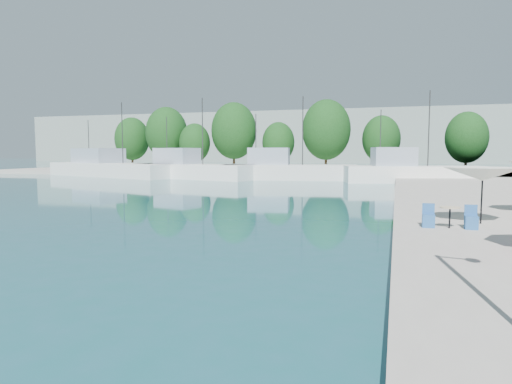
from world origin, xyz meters
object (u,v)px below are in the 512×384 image
(trawler_01, at_px, (110,168))
(trawler_02, at_px, (190,170))
(umbrella_white, at_px, (483,174))
(trawler_04, at_px, (410,173))
(trawler_03, at_px, (285,171))

(trawler_01, bearing_deg, trawler_02, 11.73)
(trawler_02, distance_m, umbrella_white, 43.25)
(trawler_02, bearing_deg, trawler_04, 16.30)
(trawler_01, relative_size, trawler_03, 1.39)
(trawler_02, xyz_separation_m, umbrella_white, (27.74, -33.16, 1.39))
(trawler_02, bearing_deg, umbrella_white, -33.51)
(trawler_03, distance_m, umbrella_white, 37.49)
(umbrella_white, bearing_deg, trawler_04, 92.86)
(trawler_02, bearing_deg, trawler_01, -171.39)
(trawler_01, height_order, trawler_02, same)
(trawler_01, xyz_separation_m, trawler_02, (12.70, -1.78, 0.00))
(trawler_03, bearing_deg, trawler_02, 175.08)
(trawler_02, height_order, trawler_03, same)
(trawler_03, height_order, umbrella_white, trawler_03)
(trawler_04, bearing_deg, trawler_02, 165.29)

